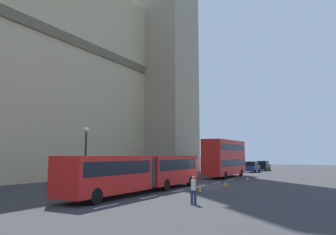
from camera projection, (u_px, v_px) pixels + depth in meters
ground_plane at (202, 186)px, 31.33m from camera, size 160.00×160.00×0.00m
lane_centre_marking at (190, 188)px, 29.01m from camera, size 25.20×0.16×0.01m
articulated_bus at (141, 170)px, 25.93m from camera, size 16.35×2.54×2.90m
double_decker_bus at (225, 157)px, 43.78m from camera, size 10.80×2.54×4.90m
sedan_lead at (252, 167)px, 56.79m from camera, size 4.40×1.86×1.85m
sedan_trailing at (263, 166)px, 62.45m from camera, size 4.40×1.86×1.85m
traffic_cone_west at (200, 189)px, 26.00m from camera, size 0.36×0.36×0.58m
traffic_cone_middle at (225, 184)px, 30.06m from camera, size 0.36×0.36×0.58m
traffic_cone_east at (247, 179)px, 36.87m from camera, size 0.36×0.36×0.58m
street_lamp at (86, 154)px, 26.92m from camera, size 0.44×0.44×5.27m
pedestrian_near_cones at (193, 189)px, 19.63m from camera, size 0.47×0.40×1.69m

